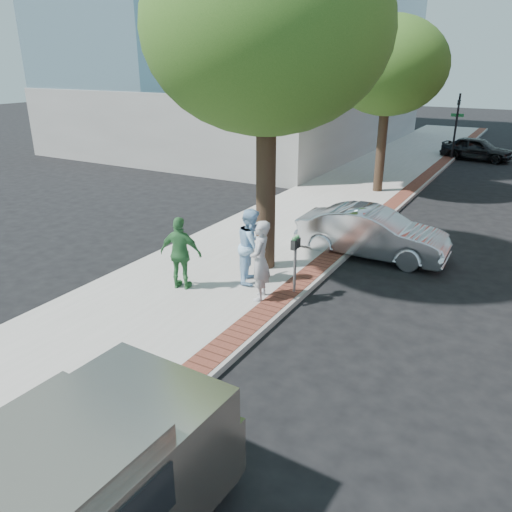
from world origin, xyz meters
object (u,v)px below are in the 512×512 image
Objects in this scene: parking_meter at (295,252)px; bg_car at (477,149)px; sedan_silver at (372,233)px; person_gray at (260,261)px; person_officer at (252,246)px; person_green at (181,253)px.

bg_car is at bearing 86.67° from parking_meter.
person_gray is at bearing 162.39° from sedan_silver.
person_gray is at bearing -159.82° from person_officer.
person_green is (-2.56, -1.19, -0.13)m from parking_meter.
bg_car is (3.84, 23.22, -0.40)m from person_green.
person_officer is at bearing -149.69° from person_green.
sedan_silver is 1.12× the size of bg_car.
person_gray is at bearing -127.32° from parking_meter.
parking_meter is at bearing 123.96° from person_gray.
sedan_silver is 18.33m from bg_car.
parking_meter reaches higher than bg_car.
person_gray reaches higher than sedan_silver.
person_green is (-2.00, -0.45, -0.05)m from person_gray.
person_officer is 1.81m from person_green.
sedan_silver is (1.32, 4.45, -0.40)m from person_gray.
person_gray reaches higher than person_officer.
sedan_silver is (2.02, 3.64, -0.39)m from person_officer.
parking_meter is 0.80× the size of person_green.
bg_car is at bearing 156.64° from person_gray.
parking_meter is 1.26m from person_officer.
person_green reaches higher than parking_meter.
sedan_silver is at bearing -137.80° from person_green.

